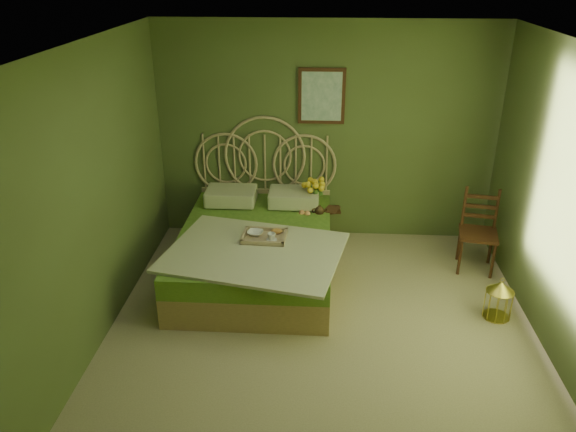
# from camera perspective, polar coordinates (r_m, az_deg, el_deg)

# --- Properties ---
(floor) EXTENTS (4.50, 4.50, 0.00)m
(floor) POSITION_cam_1_polar(r_m,az_deg,el_deg) (5.27, 3.40, -12.56)
(floor) COLOR tan
(floor) RESTS_ON ground
(ceiling) EXTENTS (4.50, 4.50, 0.00)m
(ceiling) POSITION_cam_1_polar(r_m,az_deg,el_deg) (4.24, 4.31, 16.65)
(ceiling) COLOR silver
(ceiling) RESTS_ON wall_back
(wall_back) EXTENTS (4.00, 0.00, 4.00)m
(wall_back) POSITION_cam_1_polar(r_m,az_deg,el_deg) (6.72, 3.87, 8.34)
(wall_back) COLOR #566B38
(wall_back) RESTS_ON floor
(wall_left) EXTENTS (0.00, 4.50, 4.50)m
(wall_left) POSITION_cam_1_polar(r_m,az_deg,el_deg) (5.00, -19.75, 0.99)
(wall_left) COLOR #566B38
(wall_left) RESTS_ON floor
(wall_right) EXTENTS (0.00, 4.50, 4.50)m
(wall_right) POSITION_cam_1_polar(r_m,az_deg,el_deg) (5.03, 27.20, -0.22)
(wall_right) COLOR #566B38
(wall_right) RESTS_ON floor
(wall_art) EXTENTS (0.54, 0.04, 0.64)m
(wall_art) POSITION_cam_1_polar(r_m,az_deg,el_deg) (6.58, 3.44, 12.05)
(wall_art) COLOR #33190D
(wall_art) RESTS_ON wall_back
(bed) EXTENTS (1.91, 2.40, 1.49)m
(bed) POSITION_cam_1_polar(r_m,az_deg,el_deg) (6.15, -3.21, -3.07)
(bed) COLOR tan
(bed) RESTS_ON floor
(nightstand) EXTENTS (0.46, 0.47, 0.93)m
(nightstand) POSITION_cam_1_polar(r_m,az_deg,el_deg) (6.63, 2.29, -0.70)
(nightstand) COLOR #F3E3C6
(nightstand) RESTS_ON floor
(chair) EXTENTS (0.47, 0.47, 0.91)m
(chair) POSITION_cam_1_polar(r_m,az_deg,el_deg) (6.54, 18.70, -0.89)
(chair) COLOR #33190D
(chair) RESTS_ON floor
(birdcage) EXTENTS (0.26, 0.26, 0.39)m
(birdcage) POSITION_cam_1_polar(r_m,az_deg,el_deg) (5.83, 20.60, -7.99)
(birdcage) COLOR gold
(birdcage) RESTS_ON floor
(book_lower) EXTENTS (0.19, 0.24, 0.02)m
(book_lower) POSITION_cam_1_polar(r_m,az_deg,el_deg) (6.57, 3.83, 0.62)
(book_lower) COLOR #381E0F
(book_lower) RESTS_ON nightstand
(book_upper) EXTENTS (0.22, 0.25, 0.02)m
(book_upper) POSITION_cam_1_polar(r_m,az_deg,el_deg) (6.56, 3.83, 0.77)
(book_upper) COLOR #472819
(book_upper) RESTS_ON nightstand
(cereal_bowl) EXTENTS (0.19, 0.19, 0.04)m
(cereal_bowl) POSITION_cam_1_polar(r_m,az_deg,el_deg) (5.84, -3.35, -1.74)
(cereal_bowl) COLOR white
(cereal_bowl) RESTS_ON bed
(coffee_cup) EXTENTS (0.09, 0.09, 0.08)m
(coffee_cup) POSITION_cam_1_polar(r_m,az_deg,el_deg) (5.71, -1.69, -2.11)
(coffee_cup) COLOR white
(coffee_cup) RESTS_ON bed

